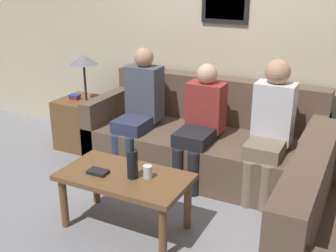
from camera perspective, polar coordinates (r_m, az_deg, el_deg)
name	(u,v)px	position (r m, az deg, el deg)	size (l,w,h in m)	color
ground_plane	(179,193)	(3.88, 1.54, -9.02)	(16.00, 16.00, 0.00)	gray
wall_back	(225,33)	(4.38, 7.75, 12.40)	(9.00, 0.08, 2.60)	beige
couch_main	(204,141)	(4.21, 4.86, -2.05)	(2.23, 0.94, 0.89)	brown
coffee_table	(125,183)	(3.24, -5.88, -7.69)	(0.99, 0.53, 0.46)	brown
side_table_with_lamp	(84,119)	(4.82, -11.37, 0.91)	(0.50, 0.50, 1.06)	brown
wine_bottle	(132,163)	(3.11, -4.84, -5.02)	(0.08, 0.08, 0.31)	black
drinking_glass	(148,172)	(3.13, -2.77, -6.21)	(0.07, 0.07, 0.10)	silver
book_stack	(98,172)	(3.24, -9.47, -6.15)	(0.16, 0.10, 0.03)	black
person_left	(140,105)	(4.20, -3.87, 2.84)	(0.34, 0.58, 1.19)	#2D334C
person_middle	(201,120)	(3.90, 4.45, 0.75)	(0.34, 0.60, 1.10)	black
person_right	(270,125)	(3.72, 13.70, 0.16)	(0.34, 0.57, 1.20)	#756651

